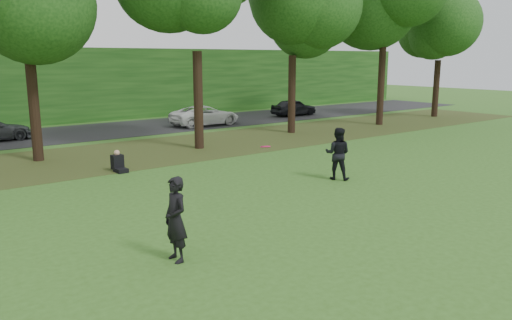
{
  "coord_description": "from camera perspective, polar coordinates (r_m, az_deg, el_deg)",
  "views": [
    {
      "loc": [
        -8.29,
        -8.31,
        4.29
      ],
      "look_at": [
        0.59,
        3.31,
        1.3
      ],
      "focal_mm": 35.0,
      "sensor_mm": 36.0,
      "label": 1
    }
  ],
  "objects": [
    {
      "name": "player_right",
      "position": [
        18.08,
        9.31,
        0.73
      ],
      "size": [
        1.11,
        1.16,
        1.88
      ],
      "primitive_type": "imported",
      "rotation": [
        0.0,
        0.0,
        2.18
      ],
      "color": "black",
      "rests_on": "ground"
    },
    {
      "name": "parked_cars",
      "position": [
        29.57,
        -21.53,
        3.68
      ],
      "size": [
        37.1,
        3.45,
        1.35
      ],
      "color": "black",
      "rests_on": "street"
    },
    {
      "name": "leaf_litter",
      "position": [
        23.26,
        -15.86,
        0.49
      ],
      "size": [
        60.0,
        7.0,
        0.01
      ],
      "primitive_type": "cube",
      "color": "#403617",
      "rests_on": "ground"
    },
    {
      "name": "ground",
      "position": [
        12.5,
        7.17,
        -8.61
      ],
      "size": [
        120.0,
        120.0,
        0.0
      ],
      "primitive_type": "plane",
      "color": "#31581B",
      "rests_on": "ground"
    },
    {
      "name": "seated_person",
      "position": [
        19.93,
        -15.46,
        -0.39
      ],
      "size": [
        0.44,
        0.75,
        0.83
      ],
      "rotation": [
        0.0,
        0.0,
        0.04
      ],
      "color": "black",
      "rests_on": "ground"
    },
    {
      "name": "street",
      "position": [
        30.76,
        -21.41,
        2.75
      ],
      "size": [
        70.0,
        7.0,
        0.02
      ],
      "primitive_type": "cube",
      "color": "black",
      "rests_on": "ground"
    },
    {
      "name": "frisbee",
      "position": [
        13.16,
        1.09,
        1.52
      ],
      "size": [
        0.37,
        0.37,
        0.1
      ],
      "color": "#F0146C",
      "rests_on": "ground"
    },
    {
      "name": "player_left",
      "position": [
        10.81,
        -9.17,
        -6.72
      ],
      "size": [
        0.45,
        0.68,
        1.86
      ],
      "primitive_type": "imported",
      "rotation": [
        0.0,
        0.0,
        -1.57
      ],
      "color": "black",
      "rests_on": "ground"
    },
    {
      "name": "far_hedge",
      "position": [
        36.31,
        -24.39,
        7.71
      ],
      "size": [
        70.0,
        3.0,
        5.0
      ],
      "primitive_type": "cube",
      "color": "#153D11",
      "rests_on": "ground"
    }
  ]
}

